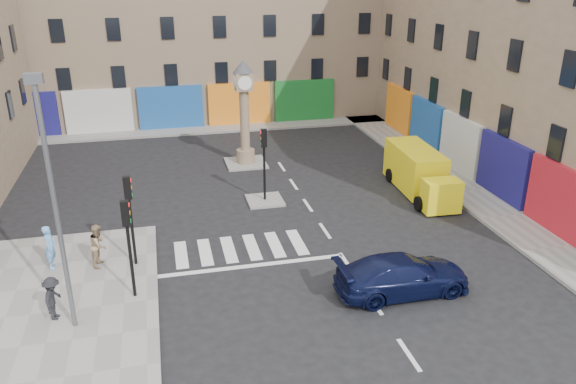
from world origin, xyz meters
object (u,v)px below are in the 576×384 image
object	(u,v)px
clock_pillar	(244,107)
traffic_light_island	(264,153)
traffic_light_left_far	(130,207)
pedestrian_blue	(50,247)
yellow_van	(419,172)
pedestrian_dark	(53,298)
navy_sedan	(403,275)
lamp_post	(53,195)
pedestrian_tan	(99,245)
traffic_light_left_near	(128,234)

from	to	relation	value
clock_pillar	traffic_light_island	bearing A→B (deg)	-90.00
traffic_light_left_far	pedestrian_blue	world-z (taller)	traffic_light_left_far
pedestrian_blue	yellow_van	bearing A→B (deg)	-65.87
pedestrian_blue	pedestrian_dark	bearing A→B (deg)	-160.43
clock_pillar	yellow_van	distance (m)	10.76
clock_pillar	yellow_van	world-z (taller)	clock_pillar
traffic_light_left_far	pedestrian_blue	distance (m)	3.58
yellow_van	pedestrian_dark	bearing A→B (deg)	-151.82
traffic_light_island	yellow_van	distance (m)	8.32
traffic_light_island	navy_sedan	bearing A→B (deg)	-71.28
navy_sedan	yellow_van	xyz separation A→B (m)	(4.92, 9.01, 0.38)
traffic_light_left_far	navy_sedan	xyz separation A→B (m)	(9.55, -4.18, -1.90)
traffic_light_left_far	yellow_van	world-z (taller)	traffic_light_left_far
lamp_post	pedestrian_blue	size ratio (longest dim) A/B	4.68
lamp_post	pedestrian_tan	bearing A→B (deg)	82.10
lamp_post	yellow_van	distance (m)	18.87
traffic_light_left_far	pedestrian_blue	size ratio (longest dim) A/B	2.09
pedestrian_tan	traffic_light_left_far	bearing A→B (deg)	-86.46
pedestrian_dark	yellow_van	bearing A→B (deg)	-53.93
traffic_light_left_near	yellow_van	distance (m)	16.24
traffic_light_left_near	pedestrian_tan	size ratio (longest dim) A/B	2.13
traffic_light_island	yellow_van	world-z (taller)	traffic_light_island
yellow_van	pedestrian_tan	distance (m)	16.46
traffic_light_left_near	pedestrian_dark	distance (m)	3.18
clock_pillar	yellow_van	xyz separation A→B (m)	(8.17, -6.57, -2.44)
yellow_van	pedestrian_blue	world-z (taller)	yellow_van
traffic_light_left_near	lamp_post	world-z (taller)	lamp_post
traffic_light_left_far	pedestrian_dark	size ratio (longest dim) A/B	2.39
traffic_light_island	pedestrian_blue	xyz separation A→B (m)	(-9.47, -4.93, -1.55)
traffic_light_left_far	yellow_van	bearing A→B (deg)	18.45
lamp_post	pedestrian_blue	world-z (taller)	lamp_post
pedestrian_tan	pedestrian_blue	bearing A→B (deg)	95.74
pedestrian_tan	pedestrian_dark	world-z (taller)	pedestrian_tan
traffic_light_left_far	clock_pillar	world-z (taller)	clock_pillar
traffic_light_left_near	pedestrian_tan	world-z (taller)	traffic_light_left_near
pedestrian_tan	pedestrian_dark	distance (m)	3.68
traffic_light_left_far	traffic_light_island	world-z (taller)	traffic_light_left_far
traffic_light_island	pedestrian_blue	world-z (taller)	traffic_light_island
traffic_light_left_near	clock_pillar	distance (m)	15.19
traffic_light_island	pedestrian_dark	distance (m)	12.48
navy_sedan	pedestrian_tan	bearing A→B (deg)	66.82
traffic_light_left_near	lamp_post	bearing A→B (deg)	-143.62
lamp_post	traffic_light_left_near	bearing A→B (deg)	36.38
traffic_light_left_far	clock_pillar	distance (m)	13.05
lamp_post	clock_pillar	size ratio (longest dim) A/B	1.36
pedestrian_tan	pedestrian_dark	size ratio (longest dim) A/B	1.12
clock_pillar	pedestrian_tan	size ratio (longest dim) A/B	3.51
clock_pillar	pedestrian_tan	xyz separation A→B (m)	(-7.64, -11.16, -2.53)
pedestrian_dark	navy_sedan	bearing A→B (deg)	-83.75
yellow_van	traffic_light_island	bearing A→B (deg)	178.84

